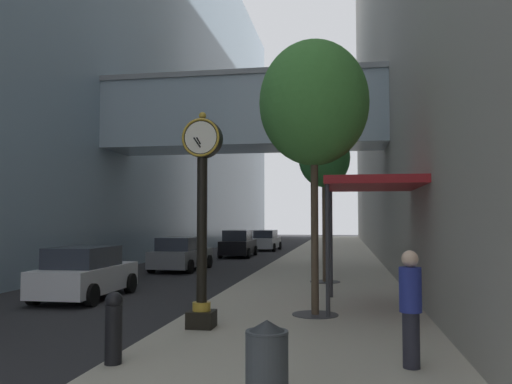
% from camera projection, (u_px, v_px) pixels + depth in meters
% --- Properties ---
extents(ground_plane, '(110.00, 110.00, 0.00)m').
position_uv_depth(ground_plane, '(277.00, 262.00, 29.74)').
color(ground_plane, '#262628').
rests_on(ground_plane, ground).
extents(sidewalk_right, '(5.74, 80.00, 0.14)m').
position_uv_depth(sidewalk_right, '(329.00, 257.00, 32.22)').
color(sidewalk_right, '#ADA593').
rests_on(sidewalk_right, ground).
extents(building_block_left, '(22.33, 80.00, 27.16)m').
position_uv_depth(building_block_left, '(112.00, 57.00, 35.32)').
color(building_block_left, '#849EB2').
rests_on(building_block_left, ground).
extents(street_clock, '(0.84, 0.55, 4.57)m').
position_uv_depth(street_clock, '(202.00, 208.00, 11.00)').
color(street_clock, black).
rests_on(street_clock, sidewalk_right).
extents(bollard_second, '(0.28, 0.28, 1.13)m').
position_uv_depth(bollard_second, '(114.00, 326.00, 8.15)').
color(bollard_second, black).
rests_on(bollard_second, sidewalk_right).
extents(street_tree_near, '(2.65, 2.65, 6.63)m').
position_uv_depth(street_tree_near, '(314.00, 104.00, 12.59)').
color(street_tree_near, '#333335').
rests_on(street_tree_near, sidewalk_right).
extents(street_tree_mid_near, '(1.90, 1.90, 5.65)m').
position_uv_depth(street_tree_mid_near, '(324.00, 159.00, 19.12)').
color(street_tree_mid_near, '#333335').
rests_on(street_tree_mid_near, sidewalk_right).
extents(trash_bin, '(0.53, 0.53, 1.05)m').
position_uv_depth(trash_bin, '(267.00, 363.00, 6.24)').
color(trash_bin, '#383D42').
rests_on(trash_bin, sidewalk_right).
extents(pedestrian_walking, '(0.38, 0.38, 1.79)m').
position_uv_depth(pedestrian_walking, '(411.00, 305.00, 7.95)').
color(pedestrian_walking, '#23232D').
rests_on(pedestrian_walking, sidewalk_right).
extents(storefront_awning, '(2.40, 3.60, 3.30)m').
position_uv_depth(storefront_awning, '(371.00, 186.00, 13.57)').
color(storefront_awning, maroon).
rests_on(storefront_awning, sidewalk_right).
extents(car_silver_near, '(2.04, 4.42, 1.61)m').
position_uv_depth(car_silver_near, '(266.00, 240.00, 40.91)').
color(car_silver_near, '#B7BABF').
rests_on(car_silver_near, ground).
extents(car_white_mid, '(2.00, 4.07, 1.59)m').
position_uv_depth(car_white_mid, '(85.00, 273.00, 15.79)').
color(car_white_mid, silver).
rests_on(car_white_mid, ground).
extents(car_black_far, '(2.08, 4.59, 1.74)m').
position_uv_depth(car_black_far, '(238.00, 244.00, 33.83)').
color(car_black_far, black).
rests_on(car_black_far, ground).
extents(car_grey_trailing, '(2.14, 4.38, 1.58)m').
position_uv_depth(car_grey_trailing, '(181.00, 254.00, 24.66)').
color(car_grey_trailing, slate).
rests_on(car_grey_trailing, ground).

